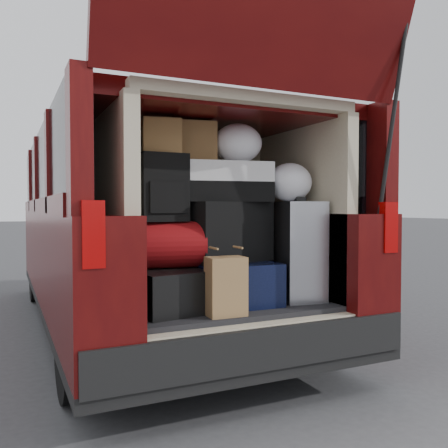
# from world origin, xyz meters

# --- Properties ---
(ground) EXTENTS (80.00, 80.00, 0.00)m
(ground) POSITION_xyz_m (0.00, 0.00, 0.00)
(ground) COLOR #38383B
(ground) RESTS_ON ground
(minivan) EXTENTS (1.90, 5.35, 2.77)m
(minivan) POSITION_xyz_m (0.00, 1.86, 0.91)
(minivan) COLOR black
(minivan) RESTS_ON ground
(load_floor) EXTENTS (1.24, 1.05, 0.55)m
(load_floor) POSITION_xyz_m (0.00, 0.28, 0.28)
(load_floor) COLOR black
(load_floor) RESTS_ON ground
(black_hardshell) EXTENTS (0.52, 0.66, 0.24)m
(black_hardshell) POSITION_xyz_m (-0.37, 0.17, 0.67)
(black_hardshell) COLOR black
(black_hardshell) RESTS_ON load_floor
(navy_hardshell) EXTENTS (0.49, 0.60, 0.26)m
(navy_hardshell) POSITION_xyz_m (0.05, 0.17, 0.68)
(navy_hardshell) COLOR black
(navy_hardshell) RESTS_ON load_floor
(silver_roller) EXTENTS (0.31, 0.45, 0.62)m
(silver_roller) POSITION_xyz_m (0.48, 0.09, 0.86)
(silver_roller) COLOR white
(silver_roller) RESTS_ON load_floor
(kraft_bag) EXTENTS (0.21, 0.14, 0.32)m
(kraft_bag) POSITION_xyz_m (-0.13, -0.16, 0.71)
(kraft_bag) COLOR #986A44
(kraft_bag) RESTS_ON load_floor
(red_duffel) EXTENTS (0.45, 0.33, 0.27)m
(red_duffel) POSITION_xyz_m (-0.36, 0.15, 0.92)
(red_duffel) COLOR maroon
(red_duffel) RESTS_ON black_hardshell
(black_soft_case) EXTENTS (0.56, 0.39, 0.37)m
(black_soft_case) POSITION_xyz_m (0.04, 0.19, 0.99)
(black_soft_case) COLOR black
(black_soft_case) RESTS_ON navy_hardshell
(backpack) EXTENTS (0.28, 0.17, 0.39)m
(backpack) POSITION_xyz_m (-0.38, 0.16, 1.25)
(backpack) COLOR black
(backpack) RESTS_ON red_duffel
(twotone_duffel) EXTENTS (0.58, 0.36, 0.24)m
(twotone_duffel) POSITION_xyz_m (0.03, 0.19, 1.30)
(twotone_duffel) COLOR silver
(twotone_duffel) RESTS_ON black_soft_case
(grocery_sack_lower) EXTENTS (0.25, 0.22, 0.20)m
(grocery_sack_lower) POSITION_xyz_m (-0.38, 0.18, 1.55)
(grocery_sack_lower) COLOR brown
(grocery_sack_lower) RESTS_ON backpack
(grocery_sack_upper) EXTENTS (0.27, 0.23, 0.24)m
(grocery_sack_upper) POSITION_xyz_m (-0.14, 0.27, 1.54)
(grocery_sack_upper) COLOR brown
(grocery_sack_upper) RESTS_ON twotone_duffel
(plastic_bag_center) EXTENTS (0.34, 0.33, 0.25)m
(plastic_bag_center) POSITION_xyz_m (0.13, 0.21, 1.54)
(plastic_bag_center) COLOR white
(plastic_bag_center) RESTS_ON twotone_duffel
(plastic_bag_right) EXTENTS (0.30, 0.28, 0.25)m
(plastic_bag_right) POSITION_xyz_m (0.44, 0.09, 1.30)
(plastic_bag_right) COLOR white
(plastic_bag_right) RESTS_ON silver_roller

